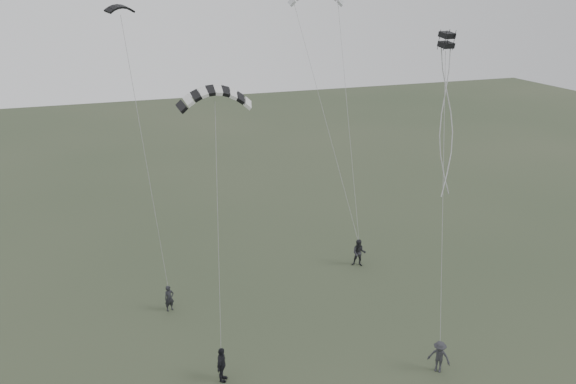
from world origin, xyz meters
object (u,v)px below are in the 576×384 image
object	(u,v)px
flyer_center	(222,365)
kite_box	(447,40)
kite_striped	(214,90)
flyer_far	(439,357)
flyer_right	(359,253)
kite_dark_small	(120,6)
flyer_left	(169,298)

from	to	relation	value
flyer_center	kite_box	xyz separation A→B (m)	(11.76, 2.28, 13.60)
flyer_center	kite_box	size ratio (longest dim) A/B	2.48
kite_striped	kite_box	bearing A→B (deg)	4.76
flyer_far	flyer_right	bearing A→B (deg)	129.55
flyer_center	flyer_right	bearing A→B (deg)	-24.69
flyer_far	kite_striped	size ratio (longest dim) A/B	0.52
flyer_right	flyer_far	xyz separation A→B (m)	(-1.13, -10.71, -0.10)
kite_dark_small	kite_striped	xyz separation A→B (m)	(3.04, -7.09, -3.09)
flyer_left	kite_dark_small	size ratio (longest dim) A/B	1.00
flyer_left	flyer_center	distance (m)	6.86
kite_striped	flyer_left	bearing A→B (deg)	117.49
flyer_right	kite_box	size ratio (longest dim) A/B	2.61
flyer_far	kite_dark_small	world-z (taller)	kite_dark_small
flyer_center	kite_dark_small	distance (m)	17.75
flyer_left	flyer_right	world-z (taller)	flyer_right
kite_dark_small	kite_striped	distance (m)	8.31
flyer_left	flyer_far	bearing A→B (deg)	-56.97
flyer_left	flyer_center	size ratio (longest dim) A/B	0.88
flyer_center	kite_box	world-z (taller)	kite_box
flyer_center	flyer_far	xyz separation A→B (m)	(9.61, -2.63, -0.06)
flyer_left	flyer_far	xyz separation A→B (m)	(11.01, -9.34, 0.05)
flyer_left	kite_dark_small	distance (m)	15.36
flyer_far	kite_striped	bearing A→B (deg)	-162.07
flyer_center	kite_dark_small	bearing A→B (deg)	42.90
flyer_left	kite_dark_small	xyz separation A→B (m)	(-0.97, 2.43, 15.13)
kite_striped	kite_box	xyz separation A→B (m)	(11.10, 0.23, 1.67)
flyer_right	flyer_far	distance (m)	10.77
flyer_center	flyer_far	size ratio (longest dim) A/B	1.07
flyer_right	kite_striped	bearing A→B (deg)	-121.16
flyer_far	kite_box	size ratio (longest dim) A/B	2.31
kite_dark_small	kite_box	distance (m)	15.78
flyer_left	kite_striped	distance (m)	13.08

